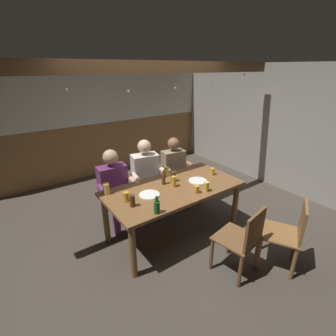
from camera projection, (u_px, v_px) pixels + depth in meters
ground_plane at (171, 230)px, 3.70m from camera, size 6.38×6.38×0.00m
back_wall_upper at (94, 94)px, 5.06m from camera, size 5.26×0.12×1.21m
back_wall_wainscot at (100, 149)px, 5.52m from camera, size 5.26×0.12×1.16m
side_wall_concrete at (284, 129)px, 4.69m from camera, size 0.12×5.31×2.37m
ceiling_beam at (151, 67)px, 3.17m from camera, size 4.73×0.14×0.16m
dining_table at (174, 193)px, 3.40m from camera, size 1.89×0.94×0.76m
person_0 at (115, 185)px, 3.62m from camera, size 0.57×0.52×1.20m
person_1 at (147, 174)px, 3.92m from camera, size 0.60×0.60×1.25m
person_2 at (175, 169)px, 4.22m from camera, size 0.56×0.56×1.19m
chair_empty_near_right at (243, 240)px, 2.77m from camera, size 0.51×0.51×0.88m
chair_empty_near_left at (288, 233)px, 2.87m from camera, size 0.60×0.60×0.88m
plate_0 at (149, 195)px, 3.14m from camera, size 0.27×0.27×0.01m
plate_1 at (198, 181)px, 3.53m from camera, size 0.26×0.26×0.01m
bottle_0 at (164, 179)px, 3.42m from camera, size 0.05×0.05×0.21m
bottle_1 at (157, 207)px, 2.74m from camera, size 0.07×0.07×0.21m
pint_glass_0 at (206, 187)px, 3.23m from camera, size 0.07×0.07×0.13m
pint_glass_1 at (174, 182)px, 3.35m from camera, size 0.07×0.07×0.15m
pint_glass_2 at (197, 189)px, 3.19m from camera, size 0.07×0.07×0.10m
pint_glass_3 at (132, 201)px, 2.87m from camera, size 0.06×0.06×0.15m
pint_glass_4 at (126, 197)px, 2.98m from camera, size 0.07×0.07×0.13m
pint_glass_5 at (106, 189)px, 3.15m from camera, size 0.08×0.08×0.15m
pint_glass_6 at (213, 171)px, 3.73m from camera, size 0.07×0.07×0.11m
pint_glass_7 at (166, 171)px, 3.71m from camera, size 0.07×0.07×0.13m
pint_glass_8 at (173, 177)px, 3.51m from camera, size 0.07×0.07×0.15m
string_lights at (153, 84)px, 3.21m from camera, size 3.72×0.04×0.20m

